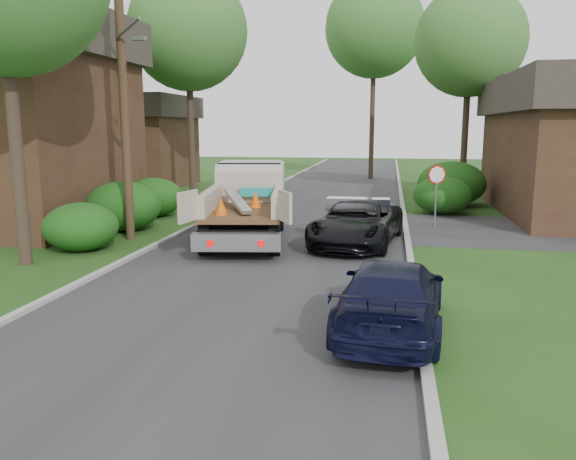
# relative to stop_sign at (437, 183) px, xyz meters

# --- Properties ---
(ground) EXTENTS (120.00, 120.00, 0.00)m
(ground) POSITION_rel_stop_sign_xyz_m (-5.20, -9.00, -1.78)
(ground) COLOR #1C3F12
(ground) RESTS_ON ground
(road) EXTENTS (8.00, 90.00, 0.02)m
(road) POSITION_rel_stop_sign_xyz_m (-5.20, 1.00, -1.77)
(road) COLOR #28282B
(road) RESTS_ON ground
(curb_left) EXTENTS (0.20, 90.00, 0.12)m
(curb_left) POSITION_rel_stop_sign_xyz_m (-9.30, 1.00, -1.72)
(curb_left) COLOR #9E9E99
(curb_left) RESTS_ON ground
(curb_right) EXTENTS (0.20, 90.00, 0.12)m
(curb_right) POSITION_rel_stop_sign_xyz_m (-1.10, 1.00, -1.72)
(curb_right) COLOR #9E9E99
(curb_right) RESTS_ON ground
(stop_sign) EXTENTS (0.71, 0.32, 2.48)m
(stop_sign) POSITION_rel_stop_sign_xyz_m (0.00, 0.00, 0.00)
(stop_sign) COLOR slate
(stop_sign) RESTS_ON ground
(utility_pole) EXTENTS (2.42, 1.25, 10.00)m
(utility_pole) POSITION_rel_stop_sign_xyz_m (-10.68, -4.02, 3.40)
(utility_pole) COLOR #382619
(utility_pole) RESTS_ON ground
(house_left_far) EXTENTS (7.56, 7.56, 6.00)m
(house_left_far) POSITION_rel_stop_sign_xyz_m (-18.70, 13.00, 1.27)
(house_left_far) COLOR #392217
(house_left_far) RESTS_ON ground
(hedge_left_a) EXTENTS (2.34, 2.34, 1.53)m
(hedge_left_a) POSITION_rel_stop_sign_xyz_m (-11.40, -6.00, -1.01)
(hedge_left_a) COLOR #1C4710
(hedge_left_a) RESTS_ON ground
(hedge_left_b) EXTENTS (2.86, 2.86, 1.87)m
(hedge_left_b) POSITION_rel_stop_sign_xyz_m (-11.70, -2.50, -0.84)
(hedge_left_b) COLOR #1C4710
(hedge_left_b) RESTS_ON ground
(hedge_left_c) EXTENTS (2.60, 2.60, 1.70)m
(hedge_left_c) POSITION_rel_stop_sign_xyz_m (-12.00, 1.00, -0.93)
(hedge_left_c) COLOR #1C4710
(hedge_left_c) RESTS_ON ground
(hedge_right_a) EXTENTS (2.60, 2.60, 1.70)m
(hedge_right_a) POSITION_rel_stop_sign_xyz_m (0.60, 4.00, -0.93)
(hedge_right_a) COLOR #1C4710
(hedge_right_a) RESTS_ON ground
(hedge_right_b) EXTENTS (3.38, 3.38, 2.21)m
(hedge_right_b) POSITION_rel_stop_sign_xyz_m (1.30, 7.00, -0.67)
(hedge_right_b) COLOR #1C4710
(hedge_right_b) RESTS_ON ground
(tree_left_far) EXTENTS (6.40, 6.40, 12.20)m
(tree_left_far) POSITION_rel_stop_sign_xyz_m (-12.70, 8.00, 7.20)
(tree_left_far) COLOR #2D2119
(tree_left_far) RESTS_ON ground
(tree_right_far) EXTENTS (6.00, 6.00, 11.50)m
(tree_right_far) POSITION_rel_stop_sign_xyz_m (2.30, 11.00, 6.70)
(tree_right_far) COLOR #2D2119
(tree_right_far) RESTS_ON ground
(tree_left_back) EXTENTS (6.00, 6.00, 12.00)m
(tree_left_back) POSITION_rel_stop_sign_xyz_m (-19.20, 4.00, 7.20)
(tree_left_back) COLOR #2D2119
(tree_left_back) RESTS_ON ground
(tree_center_far) EXTENTS (7.20, 7.20, 14.60)m
(tree_center_far) POSITION_rel_stop_sign_xyz_m (-3.20, 21.00, 9.20)
(tree_center_far) COLOR #2D2119
(tree_center_far) RESTS_ON ground
(flatbed_truck) EXTENTS (3.92, 7.24, 2.61)m
(flatbed_truck) POSITION_rel_stop_sign_xyz_m (-6.77, -2.54, -0.36)
(flatbed_truck) COLOR black
(flatbed_truck) RESTS_ON ground
(black_pickup) EXTENTS (3.24, 5.68, 1.49)m
(black_pickup) POSITION_rel_stop_sign_xyz_m (-2.80, -3.50, -1.03)
(black_pickup) COLOR black
(black_pickup) RESTS_ON ground
(navy_suv) EXTENTS (2.30, 4.87, 1.37)m
(navy_suv) POSITION_rel_stop_sign_xyz_m (-1.67, -11.50, -1.09)
(navy_suv) COLOR black
(navy_suv) RESTS_ON ground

